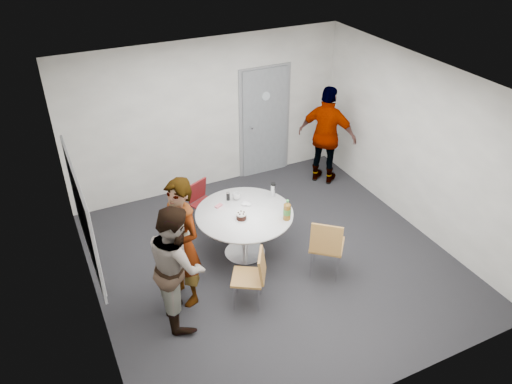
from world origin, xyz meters
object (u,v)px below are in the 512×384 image
chair_near_left (254,273)px  person_left (177,265)px  table (247,218)px  chair_far (202,199)px  door (265,122)px  whiteboard (83,214)px  chair_near_right (327,243)px  person_main (181,243)px  person_right (327,136)px

chair_near_left → person_left: size_ratio=0.50×
table → chair_far: (-0.32, 1.01, -0.17)m
door → whiteboard: 4.25m
chair_far → whiteboard: bearing=5.3°
chair_near_right → person_main: (-1.91, 0.44, 0.33)m
whiteboard → person_left: 1.28m
chair_near_left → person_main: bearing=89.0°
door → chair_far: door is taller
person_main → person_left: bearing=-45.6°
door → table: (-1.37, -2.15, -0.39)m
door → person_left: (-2.66, -2.95, -0.19)m
chair_near_right → table: bearing=169.4°
person_left → table: bearing=-54.9°
person_right → door: bearing=7.5°
table → chair_near_right: size_ratio=1.50×
door → person_main: (-2.50, -2.65, -0.11)m
chair_near_left → person_left: person_left is taller
chair_near_right → chair_far: bearing=159.2°
whiteboard → person_left: (0.90, -0.67, -0.61)m
chair_near_left → chair_near_right: bearing=-56.3°
chair_near_right → person_right: bearing=97.9°
table → person_main: 1.27m
chair_near_right → person_right: (1.44, 2.29, 0.34)m
door → person_right: door is taller
chair_far → person_right: 2.59m
door → chair_near_right: (-0.59, -3.10, -0.45)m
chair_near_left → person_left: (-0.94, 0.20, 0.33)m
chair_near_right → person_right: size_ratio=0.51×
door → table: door is taller
table → person_right: size_ratio=0.77×
door → person_left: door is taller
table → whiteboard: bearing=-176.7°
chair_far → person_right: (2.53, 0.33, 0.45)m
table → person_left: person_left is taller
chair_near_right → person_left: bearing=-144.1°
table → chair_near_left: (-0.36, -0.99, -0.13)m
whiteboard → person_left: bearing=-36.5°
whiteboard → chair_near_right: whiteboard is taller
chair_near_left → person_main: person_main is taller
person_right → whiteboard: bearing=69.6°
chair_near_left → chair_far: size_ratio=1.07×
table → person_left: (-1.29, -0.79, 0.20)m
person_right → table: bearing=82.4°
door → chair_near_left: bearing=-118.7°
chair_near_left → chair_far: chair_near_left is taller
door → chair_near_left: door is taller
whiteboard → door: bearing=32.7°
whiteboard → table: whiteboard is taller
chair_near_left → door: bearing=2.6°
door → chair_far: (-1.68, -1.15, -0.56)m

